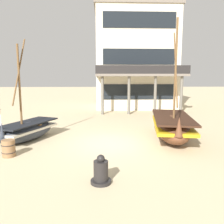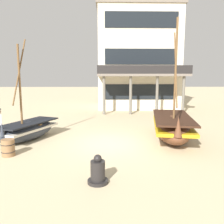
{
  "view_description": "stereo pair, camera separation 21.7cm",
  "coord_description": "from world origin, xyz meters",
  "px_view_note": "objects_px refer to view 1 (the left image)",
  "views": [
    {
      "loc": [
        -0.48,
        -11.12,
        3.26
      ],
      "look_at": [
        0.0,
        1.0,
        1.4
      ],
      "focal_mm": 37.88,
      "sensor_mm": 36.0,
      "label": 1
    },
    {
      "loc": [
        -0.27,
        -11.13,
        3.26
      ],
      "look_at": [
        0.0,
        1.0,
        1.4
      ],
      "focal_mm": 37.88,
      "sensor_mm": 36.0,
      "label": 2
    }
  ],
  "objects_px": {
    "fishing_boat_near_left": "(172,126)",
    "capstan_winch": "(101,172)",
    "fishing_boat_centre_large": "(28,130)",
    "wooden_barrel": "(9,148)",
    "harbor_building_main": "(135,59)"
  },
  "relations": [
    {
      "from": "fishing_boat_near_left",
      "to": "capstan_winch",
      "type": "height_order",
      "value": "fishing_boat_near_left"
    },
    {
      "from": "fishing_boat_centre_large",
      "to": "wooden_barrel",
      "type": "xyz_separation_m",
      "value": [
        -0.03,
        -2.48,
        -0.19
      ]
    },
    {
      "from": "capstan_winch",
      "to": "wooden_barrel",
      "type": "xyz_separation_m",
      "value": [
        -3.77,
        2.56,
        -0.0
      ]
    },
    {
      "from": "fishing_boat_near_left",
      "to": "harbor_building_main",
      "type": "relative_size",
      "value": 0.59
    },
    {
      "from": "capstan_winch",
      "to": "fishing_boat_centre_large",
      "type": "bearing_deg",
      "value": 126.58
    },
    {
      "from": "fishing_boat_centre_large",
      "to": "capstan_winch",
      "type": "distance_m",
      "value": 6.28
    },
    {
      "from": "capstan_winch",
      "to": "wooden_barrel",
      "type": "bearing_deg",
      "value": 145.78
    },
    {
      "from": "capstan_winch",
      "to": "harbor_building_main",
      "type": "relative_size",
      "value": 0.09
    },
    {
      "from": "fishing_boat_near_left",
      "to": "fishing_boat_centre_large",
      "type": "bearing_deg",
      "value": 179.69
    },
    {
      "from": "fishing_boat_near_left",
      "to": "fishing_boat_centre_large",
      "type": "distance_m",
      "value": 7.39
    },
    {
      "from": "fishing_boat_centre_large",
      "to": "harbor_building_main",
      "type": "height_order",
      "value": "harbor_building_main"
    },
    {
      "from": "fishing_boat_centre_large",
      "to": "harbor_building_main",
      "type": "bearing_deg",
      "value": 61.42
    },
    {
      "from": "wooden_barrel",
      "to": "harbor_building_main",
      "type": "distance_m",
      "value": 17.83
    },
    {
      "from": "fishing_boat_near_left",
      "to": "capstan_winch",
      "type": "distance_m",
      "value": 6.2
    },
    {
      "from": "fishing_boat_centre_large",
      "to": "harbor_building_main",
      "type": "distance_m",
      "value": 15.64
    }
  ]
}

